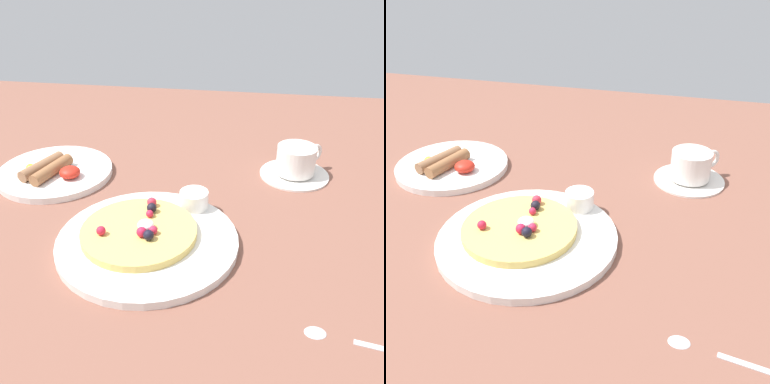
% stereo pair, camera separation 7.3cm
% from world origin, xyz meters
% --- Properties ---
extents(ground_plane, '(1.70, 1.45, 0.03)m').
position_xyz_m(ground_plane, '(0.00, 0.00, -0.01)').
color(ground_plane, brown).
extents(pancake_plate, '(0.30, 0.30, 0.01)m').
position_xyz_m(pancake_plate, '(-0.02, -0.09, 0.01)').
color(pancake_plate, white).
rests_on(pancake_plate, ground_plane).
extents(pancake_with_berries, '(0.19, 0.19, 0.03)m').
position_xyz_m(pancake_with_berries, '(-0.03, -0.09, 0.02)').
color(pancake_with_berries, '#D6B65C').
rests_on(pancake_with_berries, pancake_plate).
extents(syrup_ramekin, '(0.05, 0.05, 0.03)m').
position_xyz_m(syrup_ramekin, '(0.04, 0.01, 0.03)').
color(syrup_ramekin, white).
rests_on(syrup_ramekin, pancake_plate).
extents(breakfast_plate, '(0.24, 0.24, 0.01)m').
position_xyz_m(breakfast_plate, '(-0.26, 0.11, 0.01)').
color(breakfast_plate, white).
rests_on(breakfast_plate, ground_plane).
extents(fried_breakfast, '(0.15, 0.12, 0.03)m').
position_xyz_m(fried_breakfast, '(-0.27, 0.09, 0.02)').
color(fried_breakfast, '#8E5C39').
rests_on(fried_breakfast, breakfast_plate).
extents(coffee_saucer, '(0.14, 0.14, 0.01)m').
position_xyz_m(coffee_saucer, '(0.23, 0.19, 0.00)').
color(coffee_saucer, white).
rests_on(coffee_saucer, ground_plane).
extents(coffee_cup, '(0.10, 0.09, 0.06)m').
position_xyz_m(coffee_cup, '(0.23, 0.19, 0.04)').
color(coffee_cup, white).
rests_on(coffee_cup, coffee_saucer).
extents(teaspoon, '(0.15, 0.04, 0.01)m').
position_xyz_m(teaspoon, '(0.27, -0.25, 0.00)').
color(teaspoon, silver).
rests_on(teaspoon, ground_plane).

